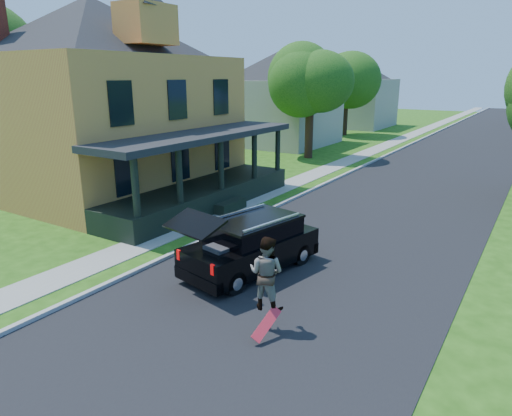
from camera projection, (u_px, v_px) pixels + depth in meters
The scene contains 13 objects.
ground at pixel (266, 304), 11.11m from camera, with size 140.00×140.00×0.00m, color #224D0F.
street at pixel (440, 169), 27.29m from camera, with size 8.00×120.00×0.02m, color black.
curb at pixel (374, 162), 29.38m from camera, with size 0.15×120.00×0.12m, color #9D9C98.
sidewalk at pixel (351, 160), 30.19m from camera, with size 1.30×120.00×0.03m, color gray.
front_walk at pixel (157, 197), 20.88m from camera, with size 6.50×1.20×0.03m, color gray.
main_house at pixel (99, 85), 21.21m from camera, with size 15.56×15.56×10.10m.
neighbor_house_mid at pixel (278, 91), 36.34m from camera, with size 12.78×12.78×8.30m.
neighbor_house_far at pixel (352, 87), 49.28m from camera, with size 12.78×12.78×8.30m.
black_suv at pixel (251, 245), 12.83m from camera, with size 2.48×4.64×2.05m.
skateboarder at pixel (266, 273), 9.79m from camera, with size 0.86×0.70×1.65m.
skateboard at pixel (266, 325), 9.54m from camera, with size 0.31×0.78×0.57m.
tree_left_mid at pixel (310, 77), 29.53m from camera, with size 5.54×5.31×8.05m.
tree_left_far at pixel (347, 73), 41.23m from camera, with size 6.41×6.16×8.39m.
Camera 1 is at (5.20, -8.56, 5.37)m, focal length 32.00 mm.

